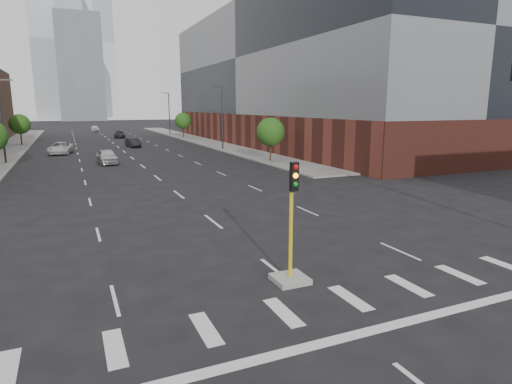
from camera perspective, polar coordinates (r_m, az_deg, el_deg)
sidewalk_left_far at (r=78.54m, az=-29.54°, el=5.41°), size 5.00×92.00×0.15m
sidewalk_right_far at (r=81.16m, az=-7.89°, el=6.93°), size 5.00×92.00×0.15m
building_right_main at (r=73.71m, az=6.32°, el=15.02°), size 24.00×70.00×22.00m
tower_left at (r=225.72m, az=-24.93°, el=17.71°), size 22.00×22.00×70.00m
tower_right at (r=266.57m, az=-20.83°, el=17.97°), size 20.00×20.00×80.00m
tower_mid at (r=204.60m, az=-22.39°, el=15.00°), size 18.00×18.00×44.00m
median_traffic_signal at (r=15.55m, az=4.66°, el=-8.57°), size 1.20×1.20×4.40m
streetlight_right_a at (r=62.32m, az=-4.59°, el=10.22°), size 1.60×0.22×9.07m
streetlight_right_b at (r=96.08m, az=-11.56°, el=10.43°), size 1.60×0.22×9.07m
streetlight_left at (r=54.28m, az=-30.79°, el=8.50°), size 1.60×0.22×9.07m
tree_left_far at (r=79.24m, az=-28.98°, el=7.92°), size 3.20×3.20×4.85m
tree_right_near at (r=48.72m, az=1.95°, el=8.02°), size 3.20×3.20×4.85m
tree_right_far at (r=86.51m, az=-9.70°, el=9.35°), size 3.20×3.20×4.85m
car_near_left at (r=50.01m, az=-19.24°, el=4.50°), size 2.25×4.86×1.61m
car_mid_right at (r=69.26m, az=-16.08°, el=6.35°), size 2.09×4.36×1.38m
car_far_left at (r=62.63m, az=-24.60°, el=5.34°), size 3.45×5.91×1.55m
car_deep_right at (r=90.36m, az=-17.74°, el=7.33°), size 2.10×4.82×1.38m
car_distant at (r=113.78m, az=-20.68°, el=7.92°), size 1.88×4.62×1.57m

